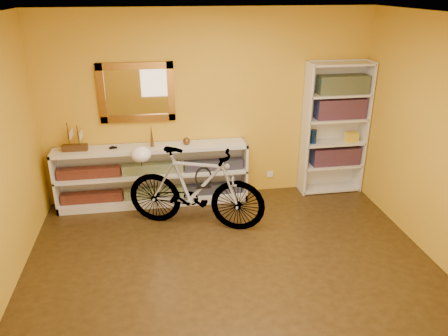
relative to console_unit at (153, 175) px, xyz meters
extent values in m
cube|color=black|center=(0.81, -1.81, -0.43)|extent=(4.50, 4.00, 0.01)
cube|color=silver|center=(0.81, -1.81, 2.18)|extent=(4.50, 4.00, 0.01)
cube|color=gold|center=(0.81, 0.19, 0.88)|extent=(4.50, 0.01, 2.60)
cube|color=brown|center=(-0.14, 0.15, 1.12)|extent=(0.98, 0.06, 0.78)
cube|color=silver|center=(1.71, 0.17, -0.17)|extent=(0.09, 0.02, 0.09)
cube|color=black|center=(0.00, -0.02, -0.26)|extent=(2.50, 0.13, 0.14)
cube|color=navy|center=(0.00, -0.02, 0.11)|extent=(2.50, 0.13, 0.14)
imported|color=black|center=(-0.49, 0.00, 0.43)|extent=(0.00, 0.00, 0.00)
cone|color=brown|center=(0.02, 0.00, 0.58)|extent=(0.05, 0.05, 0.31)
sphere|color=brown|center=(0.48, 0.00, 0.47)|extent=(0.10, 0.10, 0.10)
cube|color=maroon|center=(2.64, 0.03, 0.12)|extent=(0.70, 0.22, 0.26)
cube|color=maroon|center=(2.64, 0.03, 0.83)|extent=(0.70, 0.22, 0.28)
cube|color=#184456|center=(2.64, 0.03, 1.16)|extent=(0.70, 0.22, 0.25)
cylinder|color=navy|center=(2.27, 0.01, 0.44)|extent=(0.09, 0.09, 0.20)
cube|color=maroon|center=(2.39, 0.06, 1.12)|extent=(0.13, 0.13, 0.16)
cube|color=yellow|center=(2.84, -0.01, 0.41)|extent=(0.19, 0.14, 0.14)
imported|color=silver|center=(0.52, -0.71, 0.10)|extent=(1.06, 1.83, 1.05)
ellipsoid|color=white|center=(-0.12, -0.47, 0.50)|extent=(0.26, 0.25, 0.20)
torus|color=black|center=(0.61, -0.74, 0.26)|extent=(0.21, 0.02, 0.21)
camera|label=1|loc=(0.09, -5.54, 2.43)|focal=34.82mm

